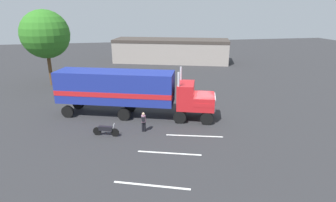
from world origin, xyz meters
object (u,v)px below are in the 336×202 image
Objects in this scene: person_bystander at (144,121)px; parked_car at (95,84)px; tree_left at (45,34)px; semi_truck at (127,89)px; motorcycle at (106,130)px.

parked_car is at bearing 109.49° from person_bystander.
tree_left reaches higher than person_bystander.
person_bystander is at bearing -58.10° from tree_left.
semi_truck is 7.05× the size of motorcycle.
semi_truck is at bearing -54.13° from tree_left.
semi_truck is at bearing 63.40° from motorcycle.
semi_truck is 4.15m from person_bystander.
person_bystander reaches higher than parked_car.
person_bystander is at bearing -70.51° from parked_car.
motorcycle is at bearing -83.15° from parked_car.
tree_left reaches higher than motorcycle.
tree_left is (-10.19, 16.37, 5.50)m from person_bystander.
semi_truck is 16.13m from tree_left.
person_bystander is (1.01, -3.68, -1.63)m from semi_truck.
semi_truck reaches higher than parked_car.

